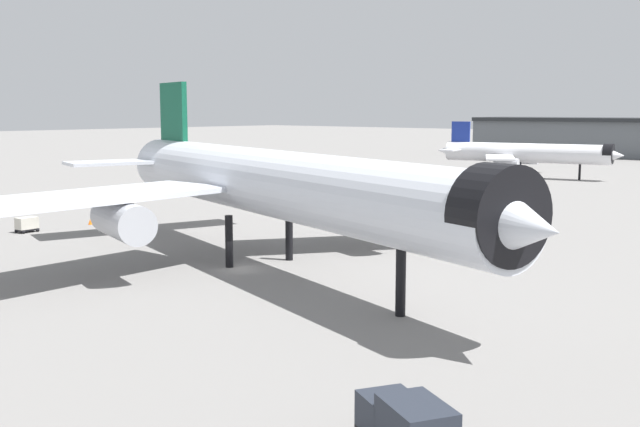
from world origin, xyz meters
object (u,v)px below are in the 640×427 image
(airliner_near_gate, at_px, (272,185))
(traffic_cone_near_nose, at_px, (90,222))
(airliner_far_taxiway, at_px, (525,153))
(baggage_cart_trailing, at_px, (27,224))
(baggage_tug_wing, at_px, (526,220))

(airliner_near_gate, xyz_separation_m, traffic_cone_near_nose, (-37.00, 3.33, -7.59))
(airliner_far_taxiway, height_order, baggage_cart_trailing, airliner_far_taxiway)
(airliner_near_gate, height_order, baggage_tug_wing, airliner_near_gate)
(baggage_cart_trailing, height_order, traffic_cone_near_nose, baggage_cart_trailing)
(airliner_far_taxiway, bearing_deg, baggage_tug_wing, -74.83)
(airliner_far_taxiway, distance_m, baggage_tug_wing, 73.21)
(baggage_tug_wing, bearing_deg, airliner_near_gate, -106.99)
(baggage_cart_trailing, xyz_separation_m, traffic_cone_near_nose, (0.30, 8.45, -0.64))
(airliner_far_taxiway, height_order, baggage_tug_wing, airliner_far_taxiway)
(airliner_near_gate, height_order, baggage_cart_trailing, airliner_near_gate)
(baggage_tug_wing, distance_m, traffic_cone_near_nose, 55.93)
(airliner_near_gate, xyz_separation_m, airliner_far_taxiway, (-26.57, 103.50, -2.60))
(baggage_cart_trailing, bearing_deg, traffic_cone_near_nose, -6.81)
(airliner_near_gate, bearing_deg, baggage_tug_wing, 96.61)
(airliner_near_gate, distance_m, baggage_tug_wing, 39.55)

